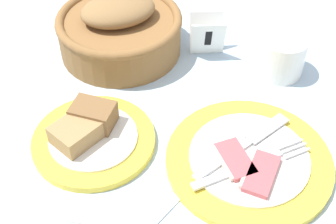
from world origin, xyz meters
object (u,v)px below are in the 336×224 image
(bread_plate, at_px, (91,135))
(bread_basket, at_px, (120,29))
(sugar_cup, at_px, (282,55))
(number_card, at_px, (207,35))
(breakfast_plate, at_px, (248,160))

(bread_plate, distance_m, bread_basket, 0.23)
(sugar_cup, relative_size, number_card, 1.07)
(number_card, bearing_deg, bread_plate, -133.49)
(bread_basket, distance_m, number_card, 0.16)
(bread_plate, xyz_separation_m, number_card, (0.19, 0.21, 0.02))
(breakfast_plate, height_order, bread_plate, bread_plate)
(breakfast_plate, distance_m, sugar_cup, 0.22)
(bread_plate, relative_size, number_card, 2.51)
(sugar_cup, bearing_deg, number_card, 153.79)
(bread_plate, bearing_deg, number_card, 47.86)
(breakfast_plate, bearing_deg, sugar_cup, 66.99)
(bread_basket, xyz_separation_m, number_card, (0.16, -0.01, -0.01))
(breakfast_plate, height_order, bread_basket, bread_basket)
(bread_basket, bearing_deg, breakfast_plate, -55.23)
(breakfast_plate, distance_m, bread_plate, 0.23)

